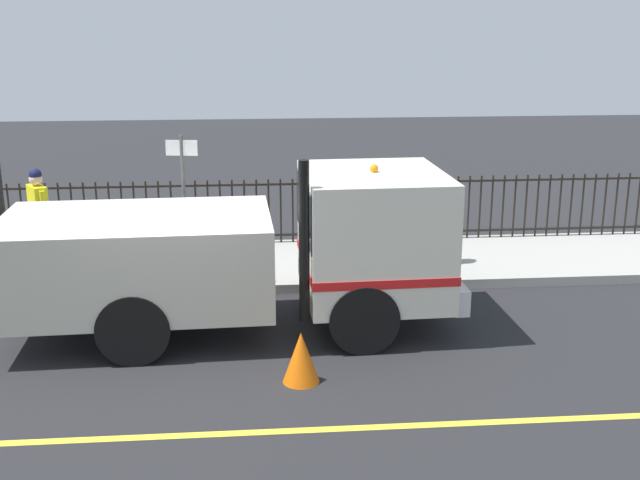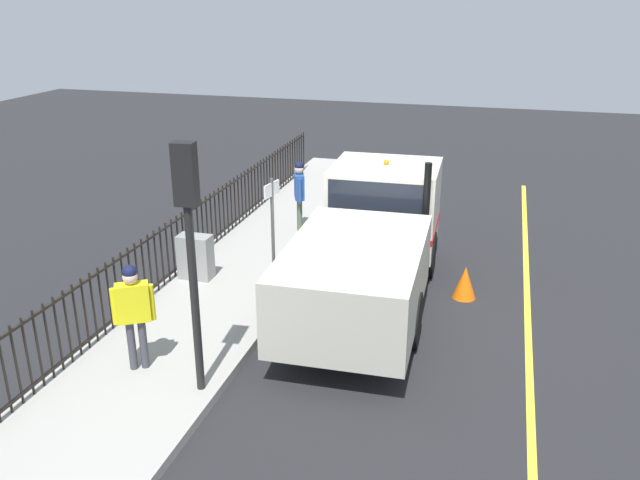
{
  "view_description": "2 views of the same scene",
  "coord_description": "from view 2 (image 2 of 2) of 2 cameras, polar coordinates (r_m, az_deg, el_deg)",
  "views": [
    {
      "loc": [
        -10.27,
        -1.1,
        4.37
      ],
      "look_at": [
        2.44,
        -2.2,
        0.74
      ],
      "focal_mm": 44.12,
      "sensor_mm": 36.0,
      "label": 1
    },
    {
      "loc": [
        -1.81,
        10.37,
        5.65
      ],
      "look_at": [
        1.69,
        -2.01,
        0.76
      ],
      "focal_mm": 36.77,
      "sensor_mm": 36.0,
      "label": 2
    }
  ],
  "objects": [
    {
      "name": "street_sign",
      "position": [
        11.74,
        -4.13,
        1.0
      ],
      "size": [
        0.11,
        0.5,
        2.46
      ],
      "color": "#4C4C4C",
      "rests_on": "sidewalk_slab"
    },
    {
      "name": "traffic_cone",
      "position": [
        13.14,
        12.49,
        -3.61
      ],
      "size": [
        0.46,
        0.46,
        0.66
      ],
      "primitive_type": "cone",
      "color": "orange",
      "rests_on": "ground"
    },
    {
      "name": "pedestrian_distant",
      "position": [
        10.29,
        -15.93,
        -5.58
      ],
      "size": [
        0.56,
        0.44,
        1.73
      ],
      "rotation": [
        0.0,
        0.0,
        3.69
      ],
      "color": "yellow",
      "rests_on": "sidewalk_slab"
    },
    {
      "name": "sidewalk_slab",
      "position": [
        12.8,
        -9.15,
        -5.28
      ],
      "size": [
        2.71,
        22.77,
        0.16
      ],
      "primitive_type": "cube",
      "color": "#A3A099",
      "rests_on": "ground"
    },
    {
      "name": "traffic_light_near",
      "position": [
        8.94,
        -11.36,
        1.71
      ],
      "size": [
        0.32,
        0.24,
        3.69
      ],
      "rotation": [
        0.0,
        0.0,
        3.23
      ],
      "color": "black",
      "rests_on": "sidewalk_slab"
    },
    {
      "name": "iron_fence",
      "position": [
        13.03,
        -14.07,
        -1.75
      ],
      "size": [
        0.04,
        19.39,
        1.25
      ],
      "color": "black",
      "rests_on": "sidewalk_slab"
    },
    {
      "name": "work_truck",
      "position": [
        12.61,
        4.59,
        0.35
      ],
      "size": [
        2.41,
        6.4,
        2.64
      ],
      "rotation": [
        0.0,
        0.0,
        3.17
      ],
      "color": "silver",
      "rests_on": "ground"
    },
    {
      "name": "lane_marking",
      "position": [
        11.83,
        17.7,
        -8.79
      ],
      "size": [
        0.12,
        20.49,
        0.01
      ],
      "primitive_type": "cube",
      "color": "yellow",
      "rests_on": "ground"
    },
    {
      "name": "ground_plane",
      "position": [
        11.94,
        5.24,
        -7.52
      ],
      "size": [
        50.09,
        50.09,
        0.0
      ],
      "primitive_type": "plane",
      "color": "#232326",
      "rests_on": "ground"
    },
    {
      "name": "utility_cabinet",
      "position": [
        13.52,
        -10.79,
        -1.45
      ],
      "size": [
        0.68,
        0.38,
        0.91
      ],
      "primitive_type": "cube",
      "color": "gray",
      "rests_on": "sidewalk_slab"
    },
    {
      "name": "worker_standing",
      "position": [
        15.8,
        -1.81,
        4.48
      ],
      "size": [
        0.38,
        0.6,
        1.72
      ],
      "rotation": [
        0.0,
        0.0,
        1.94
      ],
      "color": "#264C99",
      "rests_on": "sidewalk_slab"
    }
  ]
}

